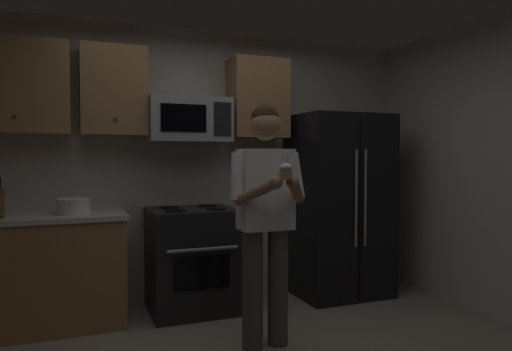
{
  "coord_description": "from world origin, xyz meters",
  "views": [
    {
      "loc": [
        -1.16,
        -2.72,
        1.38
      ],
      "look_at": [
        0.07,
        0.38,
        1.25
      ],
      "focal_mm": 32.82,
      "sensor_mm": 36.0,
      "label": 1
    }
  ],
  "objects_px": {
    "refrigerator": "(339,205)",
    "cupcake": "(286,171)",
    "microwave": "(189,120)",
    "person": "(266,211)",
    "oven_range": "(192,260)",
    "bowl_large_white": "(74,206)"
  },
  "relations": [
    {
      "from": "refrigerator",
      "to": "person",
      "type": "xyz_separation_m",
      "value": [
        -1.2,
        -0.95,
        0.1
      ]
    },
    {
      "from": "oven_range",
      "to": "person",
      "type": "relative_size",
      "value": 0.53
    },
    {
      "from": "oven_range",
      "to": "bowl_large_white",
      "type": "distance_m",
      "value": 1.12
    },
    {
      "from": "oven_range",
      "to": "person",
      "type": "xyz_separation_m",
      "value": [
        0.3,
        -0.99,
        0.53
      ]
    },
    {
      "from": "refrigerator",
      "to": "person",
      "type": "distance_m",
      "value": 1.54
    },
    {
      "from": "bowl_large_white",
      "to": "cupcake",
      "type": "height_order",
      "value": "cupcake"
    },
    {
      "from": "microwave",
      "to": "refrigerator",
      "type": "height_order",
      "value": "microwave"
    },
    {
      "from": "refrigerator",
      "to": "cupcake",
      "type": "distance_m",
      "value": 1.8
    },
    {
      "from": "oven_range",
      "to": "person",
      "type": "height_order",
      "value": "person"
    },
    {
      "from": "cupcake",
      "to": "person",
      "type": "bearing_deg",
      "value": 90.0
    },
    {
      "from": "oven_range",
      "to": "microwave",
      "type": "relative_size",
      "value": 1.26
    },
    {
      "from": "refrigerator",
      "to": "person",
      "type": "relative_size",
      "value": 1.02
    },
    {
      "from": "refrigerator",
      "to": "person",
      "type": "bearing_deg",
      "value": -141.65
    },
    {
      "from": "oven_range",
      "to": "bowl_large_white",
      "type": "height_order",
      "value": "bowl_large_white"
    },
    {
      "from": "refrigerator",
      "to": "bowl_large_white",
      "type": "distance_m",
      "value": 2.49
    },
    {
      "from": "microwave",
      "to": "refrigerator",
      "type": "xyz_separation_m",
      "value": [
        1.5,
        -0.16,
        -0.82
      ]
    },
    {
      "from": "oven_range",
      "to": "microwave",
      "type": "bearing_deg",
      "value": 89.98
    },
    {
      "from": "bowl_large_white",
      "to": "person",
      "type": "height_order",
      "value": "person"
    },
    {
      "from": "oven_range",
      "to": "bowl_large_white",
      "type": "relative_size",
      "value": 3.41
    },
    {
      "from": "refrigerator",
      "to": "person",
      "type": "height_order",
      "value": "refrigerator"
    },
    {
      "from": "person",
      "to": "oven_range",
      "type": "bearing_deg",
      "value": 106.63
    },
    {
      "from": "microwave",
      "to": "oven_range",
      "type": "bearing_deg",
      "value": -90.02
    }
  ]
}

